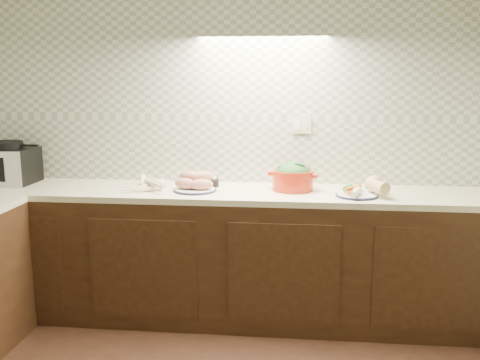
# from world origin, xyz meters

# --- Properties ---
(room) EXTENTS (3.60, 3.60, 2.60)m
(room) POSITION_xyz_m (0.00, 0.00, 1.63)
(room) COLOR black
(room) RESTS_ON ground
(counter) EXTENTS (3.60, 3.60, 0.90)m
(counter) POSITION_xyz_m (-0.68, 0.68, 0.45)
(counter) COLOR black
(counter) RESTS_ON ground
(toaster_oven) EXTENTS (0.42, 0.33, 0.30)m
(toaster_oven) POSITION_xyz_m (-1.56, 1.58, 1.04)
(toaster_oven) COLOR black
(toaster_oven) RESTS_ON counter
(parsnip_pile) EXTENTS (0.37, 0.35, 0.07)m
(parsnip_pile) POSITION_xyz_m (-0.54, 1.43, 0.93)
(parsnip_pile) COLOR #F1E4BF
(parsnip_pile) RESTS_ON counter
(sweet_potato_plate) EXTENTS (0.29, 0.29, 0.13)m
(sweet_potato_plate) POSITION_xyz_m (-0.16, 1.46, 0.95)
(sweet_potato_plate) COLOR #16173C
(sweet_potato_plate) RESTS_ON counter
(onion_bowl) EXTENTS (0.13, 0.13, 0.10)m
(onion_bowl) POSITION_xyz_m (-0.08, 1.62, 0.94)
(onion_bowl) COLOR black
(onion_bowl) RESTS_ON counter
(dutch_oven) EXTENTS (0.34, 0.33, 0.19)m
(dutch_oven) POSITION_xyz_m (0.50, 1.55, 0.99)
(dutch_oven) COLOR #B72712
(dutch_oven) RESTS_ON counter
(veg_plate) EXTENTS (0.34, 0.34, 0.13)m
(veg_plate) POSITION_xyz_m (0.96, 1.43, 0.95)
(veg_plate) COLOR #16173C
(veg_plate) RESTS_ON counter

